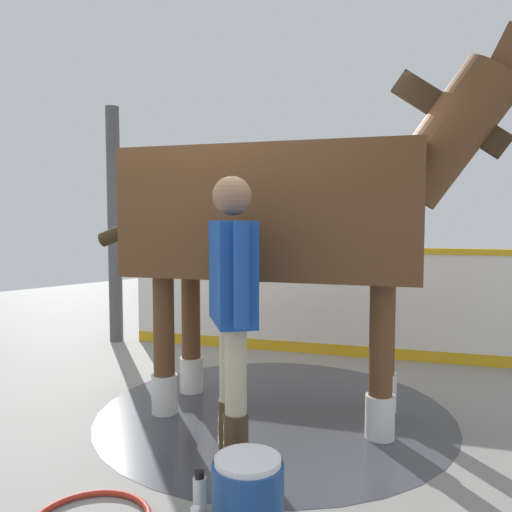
{
  "coord_description": "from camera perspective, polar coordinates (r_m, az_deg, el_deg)",
  "views": [
    {
      "loc": [
        -2.93,
        2.65,
        1.5
      ],
      "look_at": [
        -0.54,
        0.13,
        1.24
      ],
      "focal_mm": 36.18,
      "sensor_mm": 36.0,
      "label": 1
    }
  ],
  "objects": [
    {
      "name": "ground_plane",
      "position": [
        4.23,
        -4.29,
        -16.68
      ],
      "size": [
        16.0,
        16.0,
        0.02
      ],
      "primitive_type": "cube",
      "color": "gray"
    },
    {
      "name": "roof_post_far",
      "position": [
        6.45,
        -15.39,
        3.27
      ],
      "size": [
        0.16,
        0.16,
        2.82
      ],
      "primitive_type": "cylinder",
      "color": "#4C4C51",
      "rests_on": "ground"
    },
    {
      "name": "barrier_wall",
      "position": [
        5.75,
        6.58,
        -5.29
      ],
      "size": [
        3.9,
        2.05,
        1.19
      ],
      "color": "white",
      "rests_on": "ground"
    },
    {
      "name": "bottle_shampoo",
      "position": [
        2.93,
        -6.25,
        -24.48
      ],
      "size": [
        0.07,
        0.07,
        0.2
      ],
      "color": "white",
      "rests_on": "ground"
    },
    {
      "name": "horse",
      "position": [
        3.86,
        4.03,
        4.54
      ],
      "size": [
        3.26,
        1.95,
        2.73
      ],
      "rotation": [
        0.0,
        0.0,
        -2.67
      ],
      "color": "brown",
      "rests_on": "ground"
    },
    {
      "name": "handler",
      "position": [
        3.12,
        -2.64,
        -4.65
      ],
      "size": [
        0.59,
        0.47,
        1.75
      ],
      "rotation": [
        0.0,
        0.0,
        0.97
      ],
      "color": "#47331E",
      "rests_on": "ground"
    },
    {
      "name": "wet_patch",
      "position": [
        4.17,
        2.05,
        -16.82
      ],
      "size": [
        2.71,
        2.71,
        0.0
      ],
      "primitive_type": "cylinder",
      "color": "#42444C",
      "rests_on": "ground"
    },
    {
      "name": "wash_bucket",
      "position": [
        2.73,
        -0.91,
        -24.8
      ],
      "size": [
        0.35,
        0.35,
        0.36
      ],
      "color": "#1E478C",
      "rests_on": "ground"
    }
  ]
}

